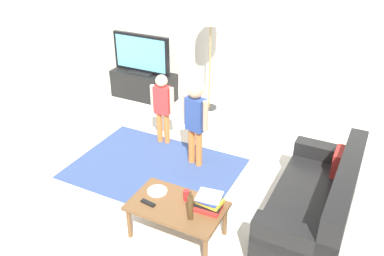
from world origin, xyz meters
The scene contains 15 objects.
ground centered at (0.00, 0.00, 0.00)m, with size 7.80×7.80×0.00m, color beige.
wall_back centered at (0.00, 3.00, 1.35)m, with size 6.00×0.12×2.70m, color silver.
area_rug centered at (-0.47, 0.39, 0.00)m, with size 2.20×1.60×0.01m, color #33477A.
tv_stand centered at (-1.85, 2.30, 0.24)m, with size 1.20×0.44×0.50m.
tv centered at (-1.85, 2.28, 0.85)m, with size 1.10×0.28×0.71m.
couch centered at (1.74, 0.23, 0.29)m, with size 0.80×1.80×0.86m.
floor_lamp centered at (-0.60, 2.45, 1.54)m, with size 0.36×0.36×1.78m.
child_near_tv centered at (-0.72, 1.07, 0.65)m, with size 0.36×0.18×1.09m.
child_center centered at (-0.03, 0.76, 0.72)m, with size 0.39×0.19×1.20m.
coffee_table centered at (0.42, -0.59, 0.37)m, with size 1.00×0.60×0.42m.
book_stack centered at (0.75, -0.48, 0.50)m, with size 0.29×0.26×0.16m.
bottle centered at (0.64, -0.71, 0.56)m, with size 0.06×0.06×0.34m.
tv_remote centered at (0.14, -0.71, 0.43)m, with size 0.17×0.05×0.02m, color black.
soda_can centered at (0.47, -0.47, 0.48)m, with size 0.07×0.07×0.12m, color red.
plate centered at (0.12, -0.49, 0.43)m, with size 0.22×0.22×0.02m.
Camera 1 is at (2.08, -3.52, 3.20)m, focal length 38.36 mm.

